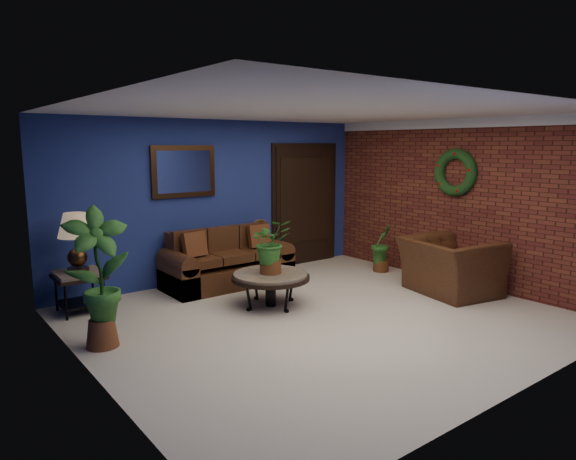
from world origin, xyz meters
TOP-DOWN VIEW (x-y plane):
  - floor at (0.00, 0.00)m, footprint 5.50×5.50m
  - wall_back at (0.00, 2.50)m, footprint 5.50×0.04m
  - wall_left at (-2.75, 0.00)m, footprint 0.04×5.00m
  - wall_right_brick at (2.75, 0.00)m, footprint 0.04×5.00m
  - ceiling at (0.00, 0.00)m, footprint 5.50×5.00m
  - crown_molding at (2.72, 0.00)m, footprint 0.03×5.00m
  - wall_mirror at (-0.60, 2.46)m, footprint 1.02×0.06m
  - closet_door at (1.75, 2.47)m, footprint 1.44×0.06m
  - wreath at (2.69, 0.05)m, footprint 0.16×0.72m
  - sofa at (-0.14, 2.07)m, footprint 1.94×0.84m
  - coffee_table at (-0.22, 0.78)m, footprint 1.04×1.04m
  - end_table at (-2.30, 2.05)m, footprint 0.58×0.58m
  - table_lamp at (-2.30, 2.05)m, footprint 0.43×0.43m
  - side_chair at (0.60, 2.12)m, footprint 0.41×0.41m
  - armchair at (2.15, -0.31)m, footprint 1.29×1.41m
  - coffee_plant at (-0.22, 0.78)m, footprint 0.62×0.57m
  - floor_plant at (2.35, 1.17)m, footprint 0.38×0.32m
  - tall_plant at (-2.45, 0.72)m, footprint 0.71×0.53m

SIDE VIEW (x-z plane):
  - floor at x=0.00m, z-range 0.00..0.00m
  - sofa at x=-0.14m, z-range -0.15..0.72m
  - coffee_table at x=-0.22m, z-range 0.16..0.61m
  - armchair at x=2.15m, z-range 0.00..0.79m
  - end_table at x=-2.30m, z-range 0.14..0.67m
  - floor_plant at x=2.35m, z-range 0.01..0.82m
  - side_chair at x=0.60m, z-range 0.06..0.98m
  - tall_plant at x=-2.45m, z-range 0.06..1.56m
  - coffee_plant at x=-0.22m, z-range 0.48..1.20m
  - table_lamp at x=-2.30m, z-range 0.64..1.36m
  - closet_door at x=1.75m, z-range -0.04..2.14m
  - wall_back at x=0.00m, z-range 0.00..2.50m
  - wall_left at x=-2.75m, z-range 0.00..2.50m
  - wall_right_brick at x=2.75m, z-range 0.00..2.50m
  - wreath at x=2.69m, z-range 1.34..2.06m
  - wall_mirror at x=-0.60m, z-range 1.33..2.10m
  - crown_molding at x=2.72m, z-range 2.36..2.50m
  - ceiling at x=0.00m, z-range 2.49..2.51m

